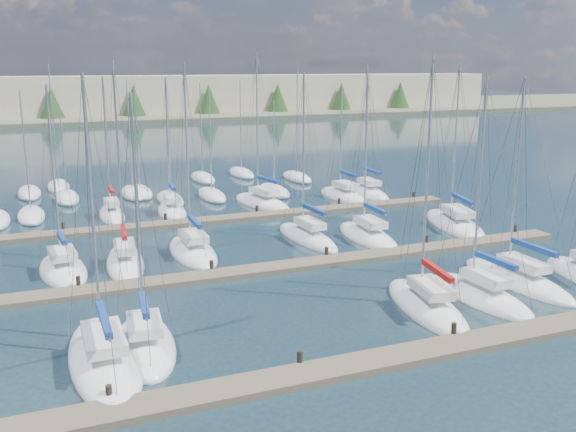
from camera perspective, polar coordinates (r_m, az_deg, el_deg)
name	(u,v)px	position (r m, az deg, el deg)	size (l,w,h in m)	color
ground	(149,169)	(82.67, -12.22, 4.14)	(400.00, 400.00, 0.00)	#1F353F
dock_near	(391,358)	(29.41, 9.11, -12.40)	(44.00, 1.93, 1.10)	#6B5E4C
dock_mid	(276,268)	(41.10, -1.07, -4.62)	(44.00, 1.93, 1.10)	#6B5E4C
dock_far	(215,220)	(53.90, -6.47, -0.33)	(44.00, 1.93, 1.10)	#6B5E4C
sailboat_l	(368,236)	(48.78, 7.09, -1.78)	(3.14, 8.45, 12.64)	white
sailboat_o	(172,211)	(57.43, -10.28, 0.44)	(2.96, 6.74, 12.55)	white
sailboat_j	(193,251)	(45.03, -8.46, -3.11)	(3.03, 8.22, 13.71)	white
sailboat_c	(145,345)	(30.96, -12.57, -11.13)	(3.49, 7.58, 12.41)	white
sailboat_f	(517,280)	(41.15, 19.68, -5.37)	(2.60, 9.06, 12.91)	white
sailboat_k	(307,237)	(48.12, 1.73, -1.88)	(2.76, 8.65, 13.03)	white
sailboat_h	(63,270)	(43.03, -19.37, -4.54)	(3.25, 7.47, 12.44)	white
sailboat_e	(480,295)	(37.85, 16.69, -6.77)	(2.83, 8.18, 12.96)	white
sailboat_p	(262,203)	(60.10, -2.33, 1.21)	(4.47, 9.07, 14.60)	white
sailboat_b	(104,359)	(30.12, -16.01, -12.09)	(3.11, 9.80, 13.28)	white
sailboat_n	(112,214)	(57.24, -15.38, 0.13)	(2.24, 6.88, 12.60)	white
sailboat_m	(454,224)	(53.78, 14.57, -0.69)	(5.57, 10.48, 13.70)	white
sailboat_i	(125,262)	(43.42, -14.27, -3.99)	(3.30, 8.66, 13.82)	white
sailboat_r	(367,192)	(65.31, 7.05, 2.11)	(2.77, 8.41, 13.63)	white
sailboat_q	(343,196)	(63.37, 4.93, 1.80)	(2.93, 8.09, 11.76)	white
sailboat_d	(426,306)	(35.57, 12.19, -7.81)	(4.15, 8.95, 14.02)	white
distant_boats	(136,192)	(66.14, -13.39, 2.07)	(36.93, 20.75, 13.30)	#9EA0A5
shoreline	(24,87)	(170.29, -22.41, 10.59)	(400.00, 60.00, 38.00)	#666B51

